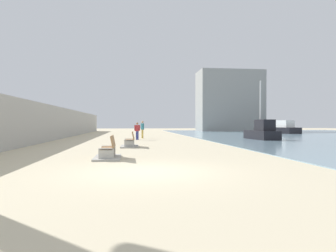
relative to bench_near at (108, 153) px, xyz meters
The scene contains 9 objects.
ground_plane 14.44m from the bench_near, 84.29° to the left, with size 120.00×120.00×0.00m, color beige.
seawall 15.64m from the bench_near, 112.89° to the left, with size 0.80×64.00×3.03m, color #ADAAA3.
bench_near is the anchor object (origin of this frame).
bench_far 6.19m from the bench_near, 81.71° to the left, with size 1.13×2.12×0.98m.
person_walking 14.39m from the bench_near, 83.94° to the left, with size 0.52×0.24×1.58m.
person_standing 16.94m from the bench_near, 82.93° to the left, with size 0.32×0.47×1.75m.
boat_far_left 36.58m from the bench_near, 52.12° to the left, with size 4.25×7.72×1.89m.
boat_distant 18.15m from the bench_near, 45.34° to the left, with size 1.80×4.20×5.37m.
harbor_building 47.02m from the bench_near, 65.12° to the left, with size 12.00×6.00×11.40m, color gray.
Camera 1 is at (-0.47, -9.24, 1.50)m, focal length 31.98 mm.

